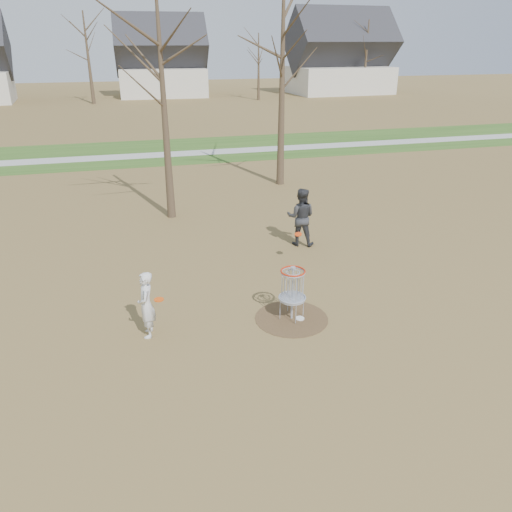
{
  "coord_description": "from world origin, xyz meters",
  "views": [
    {
      "loc": [
        -3.59,
        -10.03,
        6.28
      ],
      "look_at": [
        -0.5,
        1.5,
        1.1
      ],
      "focal_mm": 35.0,
      "sensor_mm": 36.0,
      "label": 1
    }
  ],
  "objects_px": {
    "player_standing": "(146,305)",
    "player_throwing": "(301,217)",
    "disc_golf_basket": "(293,285)",
    "disc_grounded": "(300,318)"
  },
  "relations": [
    {
      "from": "player_standing",
      "to": "player_throwing",
      "type": "height_order",
      "value": "player_throwing"
    },
    {
      "from": "player_throwing",
      "to": "disc_golf_basket",
      "type": "xyz_separation_m",
      "value": [
        -1.83,
        -4.52,
        -0.05
      ]
    },
    {
      "from": "player_standing",
      "to": "player_throwing",
      "type": "bearing_deg",
      "value": 135.89
    },
    {
      "from": "disc_golf_basket",
      "to": "player_standing",
      "type": "bearing_deg",
      "value": 177.48
    },
    {
      "from": "player_standing",
      "to": "player_throwing",
      "type": "xyz_separation_m",
      "value": [
        5.25,
        4.37,
        0.17
      ]
    },
    {
      "from": "disc_grounded",
      "to": "player_standing",
      "type": "bearing_deg",
      "value": 176.32
    },
    {
      "from": "player_standing",
      "to": "player_throwing",
      "type": "distance_m",
      "value": 6.84
    },
    {
      "from": "player_standing",
      "to": "disc_golf_basket",
      "type": "xyz_separation_m",
      "value": [
        3.43,
        -0.15,
        0.12
      ]
    },
    {
      "from": "disc_grounded",
      "to": "disc_golf_basket",
      "type": "relative_size",
      "value": 0.16
    },
    {
      "from": "player_standing",
      "to": "player_throwing",
      "type": "relative_size",
      "value": 0.82
    }
  ]
}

